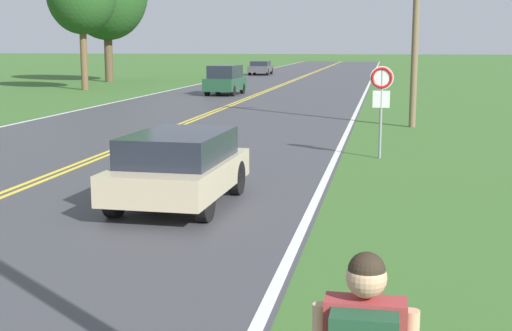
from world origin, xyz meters
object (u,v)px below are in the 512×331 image
object	(u,v)px
traffic_sign	(382,89)
car_dark_green_hatchback_mid_near	(225,80)
car_champagne_hatchback_approaching	(179,166)
car_dark_grey_sedan_mid_far	(261,67)

from	to	relation	value
traffic_sign	car_dark_green_hatchback_mid_near	distance (m)	23.89
car_champagne_hatchback_approaching	car_dark_grey_sedan_mid_far	xyz separation A→B (m)	(-8.18, 55.05, -0.05)
car_dark_green_hatchback_mid_near	car_dark_grey_sedan_mid_far	bearing A→B (deg)	8.27
car_dark_grey_sedan_mid_far	car_champagne_hatchback_approaching	bearing A→B (deg)	-172.83
traffic_sign	car_dark_grey_sedan_mid_far	size ratio (longest dim) A/B	0.53
traffic_sign	car_dark_green_hatchback_mid_near	xyz separation A→B (m)	(-9.16, 22.05, -0.92)
car_champagne_hatchback_approaching	car_dark_green_hatchback_mid_near	bearing A→B (deg)	-167.03
car_dark_grey_sedan_mid_far	traffic_sign	bearing A→B (deg)	-167.72
car_champagne_hatchback_approaching	car_dark_green_hatchback_mid_near	world-z (taller)	car_dark_green_hatchback_mid_near
traffic_sign	car_dark_green_hatchback_mid_near	bearing A→B (deg)	112.56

